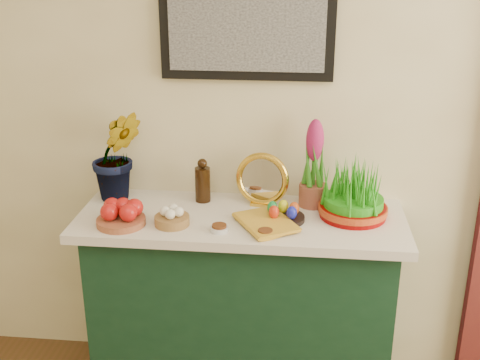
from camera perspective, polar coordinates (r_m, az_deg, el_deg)
name	(u,v)px	position (r m, az deg, el deg)	size (l,w,h in m)	color
room	(368,266)	(0.52, 12.01, -8.00)	(4.50, 4.54, 2.72)	brown
sideboard	(241,308)	(2.81, 0.11, -12.03)	(1.30, 0.45, 0.85)	#133520
tablecloth	(241,219)	(2.59, 0.12, -3.74)	(1.40, 0.55, 0.04)	silver
hyacinth_green	(116,141)	(2.72, -11.67, 3.63)	(0.27, 0.23, 0.55)	#2F791C
apple_bowl	(121,215)	(2.53, -11.25, -3.28)	(0.23, 0.23, 0.10)	#965032
garlic_basket	(172,217)	(2.50, -6.48, -3.53)	(0.16, 0.16, 0.08)	olive
vinegar_cruet	(203,182)	(2.70, -3.56, -0.24)	(0.07, 0.07, 0.20)	black
mirror	(262,180)	(2.65, 2.12, 0.00)	(0.25, 0.09, 0.24)	gold
book	(244,226)	(2.44, 0.42, -4.40)	(0.18, 0.26, 0.04)	gold
spice_dish_left	(219,228)	(2.43, -1.98, -4.59)	(0.07, 0.07, 0.03)	silver
spice_dish_right	(265,233)	(2.39, 2.42, -5.08)	(0.07, 0.07, 0.03)	silver
egg_plate	(283,214)	(2.53, 4.09, -3.23)	(0.19, 0.19, 0.08)	black
hyacinth_pink	(314,168)	(2.64, 7.00, 1.17)	(0.12, 0.12, 0.40)	brown
wheatgrass_sabzeh	(354,194)	(2.57, 10.74, -1.31)	(0.29, 0.29, 0.24)	#7B0202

